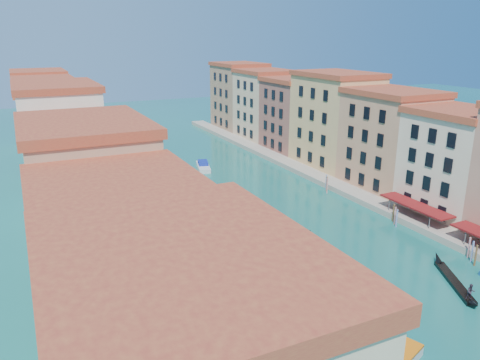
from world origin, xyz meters
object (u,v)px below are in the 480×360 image
at_px(vaporetto_near, 330,315).
at_px(vaporetto_far, 195,196).
at_px(gondola_fore, 374,291).
at_px(gondola_right, 455,281).

distance_m(vaporetto_near, vaporetto_far, 40.20).
bearing_deg(vaporetto_far, gondola_fore, -110.80).
height_order(vaporetto_near, gondola_right, vaporetto_near).
xyz_separation_m(gondola_fore, gondola_right, (10.03, -2.57, 0.14)).
bearing_deg(gondola_fore, vaporetto_near, -172.33).
distance_m(gondola_fore, gondola_right, 10.36).
distance_m(vaporetto_far, gondola_fore, 38.30).
bearing_deg(vaporetto_far, gondola_right, -98.56).
bearing_deg(gondola_fore, vaporetto_far, 91.07).
xyz_separation_m(vaporetto_far, gondola_right, (17.84, -40.05, -0.79)).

